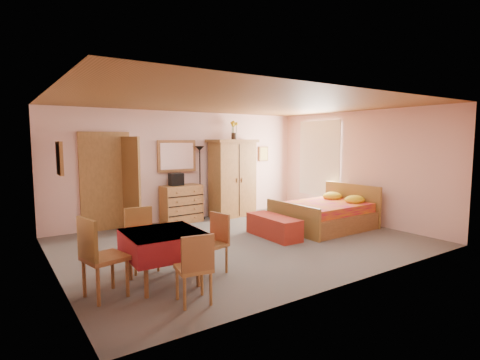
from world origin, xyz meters
TOP-DOWN VIEW (x-y plane):
  - floor at (0.00, 0.00)m, footprint 6.50×6.50m
  - ceiling at (0.00, 0.00)m, footprint 6.50×6.50m
  - wall_back at (0.00, 2.50)m, footprint 6.50×0.10m
  - wall_front at (0.00, -2.50)m, footprint 6.50×0.10m
  - wall_left at (-3.25, 0.00)m, footprint 0.10×5.00m
  - wall_right at (3.25, 0.00)m, footprint 0.10×5.00m
  - doorway at (-1.90, 2.47)m, footprint 1.06×0.12m
  - window at (3.21, 1.20)m, footprint 0.08×1.40m
  - picture_left at (-3.22, -0.60)m, footprint 0.04×0.32m
  - picture_back at (2.35, 2.47)m, footprint 0.30×0.04m
  - chest_of_drawers at (-0.25, 2.23)m, footprint 0.95×0.51m
  - wall_mirror at (-0.25, 2.44)m, footprint 0.95×0.09m
  - stereo at (-0.36, 2.26)m, footprint 0.31×0.23m
  - floor_lamp at (0.29, 2.32)m, footprint 0.24×0.24m
  - wardrobe at (1.14, 2.16)m, footprint 1.29×0.74m
  - sunflower_vase at (1.25, 2.27)m, footprint 0.20×0.20m
  - bed at (2.07, -0.05)m, footprint 2.00×1.58m
  - bench at (0.68, -0.04)m, footprint 0.50×1.28m
  - dining_table at (-2.08, -1.08)m, footprint 1.01×1.01m
  - chair_south at (-2.02, -1.85)m, footprint 0.45×0.45m
  - chair_north at (-2.13, -0.43)m, footprint 0.43×0.43m
  - chair_west at (-2.84, -1.10)m, footprint 0.55×0.55m
  - chair_east at (-1.35, -1.10)m, footprint 0.47×0.47m

SIDE VIEW (x-z plane):
  - floor at x=0.00m, z-range 0.00..0.00m
  - bench at x=0.68m, z-range 0.00..0.42m
  - dining_table at x=-2.08m, z-range 0.00..0.71m
  - chair_south at x=-2.02m, z-range 0.00..0.86m
  - chair_east at x=-1.35m, z-range 0.00..0.86m
  - chest_of_drawers at x=-0.25m, z-range 0.00..0.88m
  - bed at x=2.07m, z-range 0.00..0.91m
  - chair_north at x=-2.13m, z-range 0.00..0.92m
  - chair_west at x=-2.84m, z-range 0.00..1.02m
  - floor_lamp at x=0.29m, z-range 0.00..1.78m
  - wardrobe at x=1.14m, z-range 0.00..1.94m
  - stereo at x=-0.36m, z-range 0.88..1.16m
  - doorway at x=-1.90m, z-range -0.05..2.10m
  - wall_back at x=0.00m, z-range 0.00..2.60m
  - wall_front at x=0.00m, z-range 0.00..2.60m
  - wall_left at x=-3.25m, z-range 0.00..2.60m
  - wall_right at x=3.25m, z-range 0.00..2.60m
  - window at x=3.21m, z-range 0.48..2.42m
  - picture_back at x=2.35m, z-range 1.35..1.75m
  - wall_mirror at x=-0.25m, z-range 1.18..1.92m
  - picture_left at x=-3.22m, z-range 1.49..1.91m
  - sunflower_vase at x=1.25m, z-range 1.94..2.41m
  - ceiling at x=0.00m, z-range 2.60..2.60m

